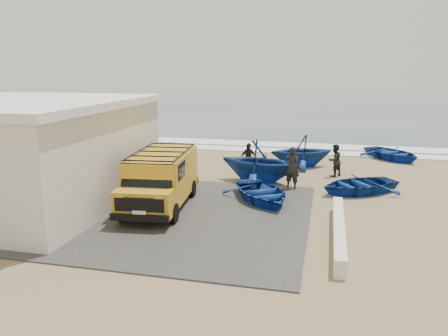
{
  "coord_description": "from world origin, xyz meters",
  "views": [
    {
      "loc": [
        4.47,
        -17.12,
        5.55
      ],
      "look_at": [
        0.09,
        1.17,
        1.2
      ],
      "focal_mm": 35.0,
      "sensor_mm": 36.0,
      "label": 1
    }
  ],
  "objects_px": {
    "boat_near_left": "(261,192)",
    "boat_mid_left": "(260,161)",
    "van": "(161,178)",
    "boat_far_left": "(301,151)",
    "parapet": "(339,231)",
    "fisherman_back": "(248,158)",
    "boat_far_right": "(392,153)",
    "building": "(25,152)",
    "fisherman_front": "(292,168)",
    "boat_near_right": "(358,184)",
    "fisherman_middle": "(335,160)"
  },
  "relations": [
    {
      "from": "parapet",
      "to": "fisherman_front",
      "type": "distance_m",
      "value": 6.15
    },
    {
      "from": "building",
      "to": "fisherman_middle",
      "type": "xyz_separation_m",
      "value": [
        12.4,
        7.74,
        -1.32
      ]
    },
    {
      "from": "building",
      "to": "parapet",
      "type": "bearing_deg",
      "value": -4.58
    },
    {
      "from": "van",
      "to": "parapet",
      "type": "bearing_deg",
      "value": -20.55
    },
    {
      "from": "parapet",
      "to": "boat_mid_left",
      "type": "relative_size",
      "value": 1.5
    },
    {
      "from": "van",
      "to": "fisherman_front",
      "type": "relative_size",
      "value": 2.73
    },
    {
      "from": "boat_far_right",
      "to": "fisherman_back",
      "type": "height_order",
      "value": "fisherman_back"
    },
    {
      "from": "boat_far_left",
      "to": "fisherman_back",
      "type": "distance_m",
      "value": 3.42
    },
    {
      "from": "van",
      "to": "fisherman_back",
      "type": "height_order",
      "value": "van"
    },
    {
      "from": "parapet",
      "to": "boat_mid_left",
      "type": "height_order",
      "value": "boat_mid_left"
    },
    {
      "from": "boat_near_right",
      "to": "fisherman_middle",
      "type": "height_order",
      "value": "fisherman_middle"
    },
    {
      "from": "boat_near_left",
      "to": "fisherman_middle",
      "type": "relative_size",
      "value": 2.26
    },
    {
      "from": "boat_near_right",
      "to": "fisherman_back",
      "type": "bearing_deg",
      "value": -149.49
    },
    {
      "from": "boat_near_left",
      "to": "fisherman_back",
      "type": "xyz_separation_m",
      "value": [
        -1.47,
        4.92,
        0.42
      ]
    },
    {
      "from": "boat_near_right",
      "to": "fisherman_front",
      "type": "distance_m",
      "value": 3.04
    },
    {
      "from": "building",
      "to": "fisherman_front",
      "type": "distance_m",
      "value": 11.55
    },
    {
      "from": "fisherman_back",
      "to": "boat_far_right",
      "type": "bearing_deg",
      "value": -3.64
    },
    {
      "from": "building",
      "to": "boat_near_left",
      "type": "height_order",
      "value": "building"
    },
    {
      "from": "building",
      "to": "van",
      "type": "xyz_separation_m",
      "value": [
        5.54,
        0.8,
        -0.94
      ]
    },
    {
      "from": "parapet",
      "to": "fisherman_middle",
      "type": "height_order",
      "value": "fisherman_middle"
    },
    {
      "from": "boat_near_left",
      "to": "parapet",
      "type": "bearing_deg",
      "value": -78.63
    },
    {
      "from": "boat_near_right",
      "to": "boat_far_left",
      "type": "xyz_separation_m",
      "value": [
        -2.87,
        4.75,
        0.53
      ]
    },
    {
      "from": "parapet",
      "to": "fisherman_back",
      "type": "height_order",
      "value": "fisherman_back"
    },
    {
      "from": "van",
      "to": "boat_mid_left",
      "type": "xyz_separation_m",
      "value": [
        3.26,
        4.86,
        -0.17
      ]
    },
    {
      "from": "building",
      "to": "boat_mid_left",
      "type": "relative_size",
      "value": 2.36
    },
    {
      "from": "boat_far_left",
      "to": "fisherman_front",
      "type": "xyz_separation_m",
      "value": [
        -0.11,
        -4.79,
        0.09
      ]
    },
    {
      "from": "fisherman_front",
      "to": "fisherman_middle",
      "type": "xyz_separation_m",
      "value": [
        1.94,
        2.98,
        -0.16
      ]
    },
    {
      "from": "boat_far_left",
      "to": "fisherman_back",
      "type": "height_order",
      "value": "boat_far_left"
    },
    {
      "from": "van",
      "to": "boat_far_left",
      "type": "xyz_separation_m",
      "value": [
        5.02,
        8.75,
        -0.3
      ]
    },
    {
      "from": "van",
      "to": "boat_near_right",
      "type": "distance_m",
      "value": 8.88
    },
    {
      "from": "boat_mid_left",
      "to": "fisherman_back",
      "type": "xyz_separation_m",
      "value": [
        -0.89,
        1.74,
        -0.24
      ]
    },
    {
      "from": "boat_far_left",
      "to": "fisherman_front",
      "type": "bearing_deg",
      "value": -22.03
    },
    {
      "from": "fisherman_back",
      "to": "van",
      "type": "bearing_deg",
      "value": -148.02
    },
    {
      "from": "boat_near_right",
      "to": "fisherman_middle",
      "type": "relative_size",
      "value": 2.22
    },
    {
      "from": "fisherman_middle",
      "to": "boat_mid_left",
      "type": "bearing_deg",
      "value": -16.37
    },
    {
      "from": "fisherman_front",
      "to": "fisherman_back",
      "type": "relative_size",
      "value": 1.24
    },
    {
      "from": "building",
      "to": "boat_far_right",
      "type": "relative_size",
      "value": 2.44
    },
    {
      "from": "boat_near_right",
      "to": "boat_near_left",
      "type": "bearing_deg",
      "value": -94.52
    },
    {
      "from": "boat_near_left",
      "to": "fisherman_middle",
      "type": "distance_m",
      "value": 6.09
    },
    {
      "from": "fisherman_middle",
      "to": "boat_near_right",
      "type": "bearing_deg",
      "value": 62.91
    },
    {
      "from": "boat_near_left",
      "to": "boat_mid_left",
      "type": "bearing_deg",
      "value": 69.65
    },
    {
      "from": "building",
      "to": "fisherman_back",
      "type": "height_order",
      "value": "building"
    },
    {
      "from": "boat_near_left",
      "to": "boat_far_left",
      "type": "relative_size",
      "value": 1.09
    },
    {
      "from": "boat_far_left",
      "to": "fisherman_front",
      "type": "distance_m",
      "value": 4.79
    },
    {
      "from": "van",
      "to": "boat_near_left",
      "type": "height_order",
      "value": "van"
    },
    {
      "from": "boat_far_right",
      "to": "fisherman_front",
      "type": "bearing_deg",
      "value": -162.62
    },
    {
      "from": "boat_near_right",
      "to": "boat_mid_left",
      "type": "distance_m",
      "value": 4.76
    },
    {
      "from": "boat_far_left",
      "to": "fisherman_middle",
      "type": "height_order",
      "value": "boat_far_left"
    },
    {
      "from": "parapet",
      "to": "boat_near_right",
      "type": "relative_size",
      "value": 1.61
    },
    {
      "from": "boat_mid_left",
      "to": "parapet",
      "type": "bearing_deg",
      "value": -139.11
    }
  ]
}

